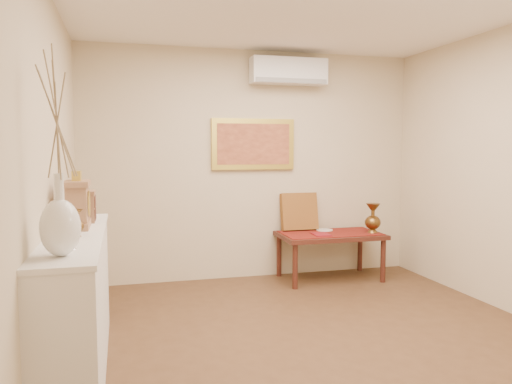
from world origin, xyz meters
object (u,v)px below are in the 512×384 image
object	(u,v)px
display_ledge	(78,304)
low_table	(330,239)
mantel_clock	(78,204)
brass_urn_tall	(373,215)
wooden_chest	(85,206)
white_vase	(58,152)

from	to	relation	value
display_ledge	low_table	world-z (taller)	display_ledge
mantel_clock	low_table	distance (m)	3.21
display_ledge	mantel_clock	size ratio (longest dim) A/B	4.93
brass_urn_tall	mantel_clock	xyz separation A→B (m)	(-3.16, -1.52, 0.39)
brass_urn_tall	display_ledge	world-z (taller)	same
low_table	wooden_chest	bearing A→B (deg)	-152.94
display_ledge	mantel_clock	distance (m)	0.70
white_vase	mantel_clock	bearing A→B (deg)	89.34
mantel_clock	low_table	bearing A→B (deg)	31.61
mantel_clock	wooden_chest	bearing A→B (deg)	84.66
display_ledge	low_table	size ratio (longest dim) A/B	1.68
wooden_chest	low_table	bearing A→B (deg)	27.06
display_ledge	low_table	xyz separation A→B (m)	(2.67, 1.88, -0.01)
brass_urn_tall	wooden_chest	world-z (taller)	wooden_chest
mantel_clock	low_table	world-z (taller)	mantel_clock
white_vase	wooden_chest	world-z (taller)	white_vase
wooden_chest	white_vase	bearing A→B (deg)	-91.75
white_vase	low_table	distance (m)	3.89
brass_urn_tall	display_ledge	size ratio (longest dim) A/B	0.21
white_vase	low_table	bearing A→B (deg)	44.27
low_table	mantel_clock	bearing A→B (deg)	-148.39
display_ledge	mantel_clock	world-z (taller)	mantel_clock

